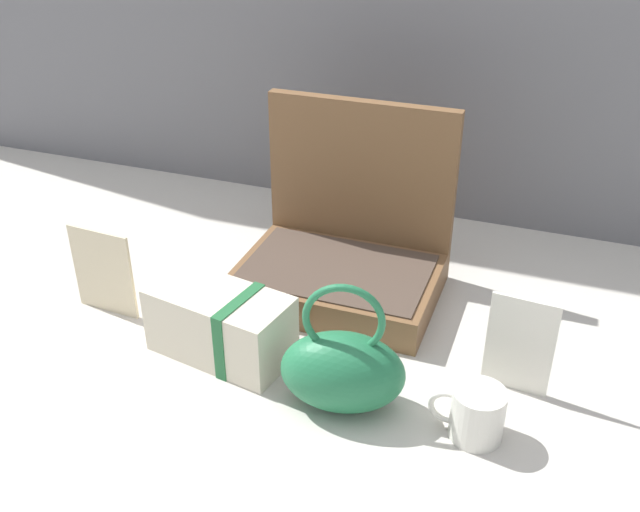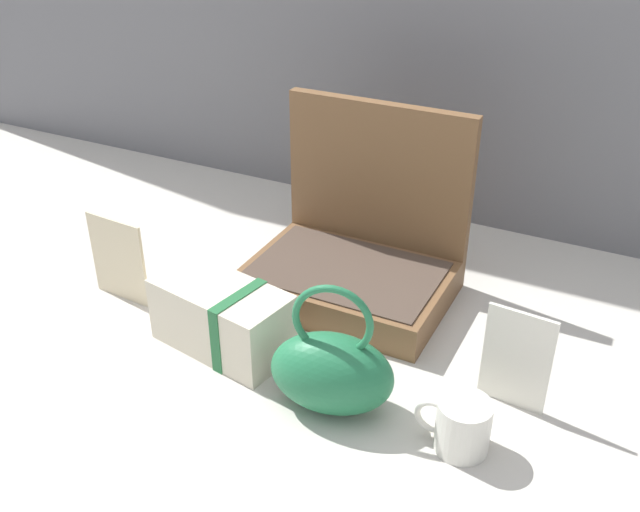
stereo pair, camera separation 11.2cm
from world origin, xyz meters
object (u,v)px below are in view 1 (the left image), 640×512
at_px(cream_toiletry_bag, 222,325).
at_px(info_card_left, 103,272).
at_px(coffee_mug, 476,414).
at_px(poster_card_right, 520,345).
at_px(teal_pouch_handbag, 343,369).
at_px(open_suitcase, 345,250).

xyz_separation_m(cream_toiletry_bag, info_card_left, (-0.26, 0.04, 0.02)).
bearing_deg(coffee_mug, poster_card_right, 72.05).
bearing_deg(teal_pouch_handbag, open_suitcase, 107.99).
bearing_deg(info_card_left, poster_card_right, 6.54).
xyz_separation_m(open_suitcase, coffee_mug, (0.30, -0.32, -0.04)).
bearing_deg(open_suitcase, info_card_left, -149.00).
distance_m(coffee_mug, info_card_left, 0.69).
bearing_deg(poster_card_right, teal_pouch_handbag, -146.70).
xyz_separation_m(cream_toiletry_bag, coffee_mug, (0.43, -0.05, -0.02)).
height_order(cream_toiletry_bag, info_card_left, info_card_left).
height_order(open_suitcase, coffee_mug, open_suitcase).
relative_size(open_suitcase, info_card_left, 2.21).
bearing_deg(coffee_mug, teal_pouch_handbag, -178.65).
distance_m(open_suitcase, cream_toiletry_bag, 0.30).
height_order(cream_toiletry_bag, coffee_mug, cream_toiletry_bag).
height_order(cream_toiletry_bag, poster_card_right, poster_card_right).
height_order(open_suitcase, info_card_left, open_suitcase).
bearing_deg(coffee_mug, cream_toiletry_bag, 173.48).
relative_size(teal_pouch_handbag, cream_toiletry_bag, 0.87).
bearing_deg(coffee_mug, info_card_left, 172.45).
relative_size(open_suitcase, poster_card_right, 2.20).
relative_size(info_card_left, poster_card_right, 0.99).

